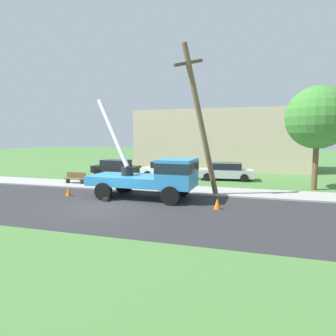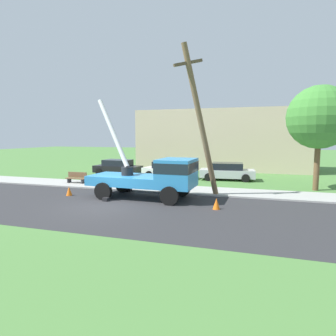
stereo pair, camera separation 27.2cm
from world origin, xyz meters
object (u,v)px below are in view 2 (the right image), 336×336
object	(u,v)px
utility_truck	(155,175)
traffic_cone_behind	(69,191)
park_bench	(76,178)
leaning_utility_pole	(200,120)
parked_sedan_black	(118,167)
traffic_cone_ahead	(216,204)
parked_sedan_white	(169,170)
parked_sedan_silver	(227,171)
roadside_tree_near	(319,118)

from	to	relation	value
utility_truck	traffic_cone_behind	size ratio (longest dim) A/B	12.07
park_bench	traffic_cone_behind	bearing A→B (deg)	-61.03
leaning_utility_pole	parked_sedan_black	size ratio (longest dim) A/B	1.95
traffic_cone_ahead	park_bench	bearing A→B (deg)	158.28
leaning_utility_pole	parked_sedan_black	distance (m)	12.44
traffic_cone_ahead	park_bench	xyz separation A→B (m)	(-11.12, 4.43, 0.18)
traffic_cone_ahead	traffic_cone_behind	world-z (taller)	same
traffic_cone_behind	parked_sedan_white	world-z (taller)	parked_sedan_white
parked_sedan_black	parked_sedan_white	distance (m)	5.11
traffic_cone_ahead	traffic_cone_behind	xyz separation A→B (m)	(-9.04, 0.67, 0.00)
parked_sedan_black	parked_sedan_white	size ratio (longest dim) A/B	0.99
traffic_cone_behind	parked_sedan_silver	bearing A→B (deg)	47.21
traffic_cone_behind	traffic_cone_ahead	bearing A→B (deg)	-4.24
parked_sedan_silver	park_bench	world-z (taller)	parked_sedan_silver
parked_sedan_black	parked_sedan_white	bearing A→B (deg)	-4.66
traffic_cone_ahead	roadside_tree_near	distance (m)	10.09
parked_sedan_black	park_bench	distance (m)	5.67
utility_truck	parked_sedan_silver	distance (m)	9.17
leaning_utility_pole	parked_sedan_white	xyz separation A→B (m)	(-4.09, 7.05, -3.80)
utility_truck	parked_sedan_silver	bearing A→B (deg)	69.34
leaning_utility_pole	parked_sedan_silver	world-z (taller)	leaning_utility_pole
leaning_utility_pole	park_bench	distance (m)	10.73
parked_sedan_silver	parked_sedan_white	bearing A→B (deg)	-176.75
utility_truck	roadside_tree_near	bearing A→B (deg)	31.11
leaning_utility_pole	traffic_cone_behind	size ratio (longest dim) A/B	15.69
traffic_cone_behind	roadside_tree_near	xyz separation A→B (m)	(14.69, 6.35, 4.54)
leaning_utility_pole	parked_sedan_white	distance (m)	9.00
parked_sedan_black	roadside_tree_near	xyz separation A→B (m)	(16.20, -3.05, 4.10)
park_bench	parked_sedan_black	bearing A→B (deg)	84.17
leaning_utility_pole	roadside_tree_near	xyz separation A→B (m)	(7.01, 4.42, 0.30)
leaning_utility_pole	park_bench	size ratio (longest dim) A/B	5.49
parked_sedan_silver	traffic_cone_behind	bearing A→B (deg)	-132.79
traffic_cone_behind	parked_sedan_silver	world-z (taller)	parked_sedan_silver
leaning_utility_pole	parked_sedan_black	bearing A→B (deg)	140.90
utility_truck	parked_sedan_white	bearing A→B (deg)	101.99
traffic_cone_ahead	parked_sedan_silver	size ratio (longest dim) A/B	0.12
parked_sedan_black	traffic_cone_ahead	bearing A→B (deg)	-43.65
traffic_cone_ahead	park_bench	world-z (taller)	park_bench
traffic_cone_behind	parked_sedan_silver	distance (m)	12.63
parked_sedan_white	roadside_tree_near	size ratio (longest dim) A/B	0.66
park_bench	roadside_tree_near	bearing A→B (deg)	8.76
traffic_cone_behind	park_bench	world-z (taller)	park_bench
parked_sedan_silver	roadside_tree_near	xyz separation A→B (m)	(6.12, -2.91, 4.10)
leaning_utility_pole	utility_truck	bearing A→B (deg)	-152.45
traffic_cone_ahead	parked_sedan_black	size ratio (longest dim) A/B	0.12
parked_sedan_white	park_bench	xyz separation A→B (m)	(-5.67, -5.22, -0.25)
traffic_cone_ahead	parked_sedan_black	xyz separation A→B (m)	(-10.55, 10.06, 0.43)
roadside_tree_near	parked_sedan_silver	bearing A→B (deg)	154.54
traffic_cone_behind	roadside_tree_near	size ratio (longest dim) A/B	0.08
parked_sedan_black	park_bench	world-z (taller)	parked_sedan_black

